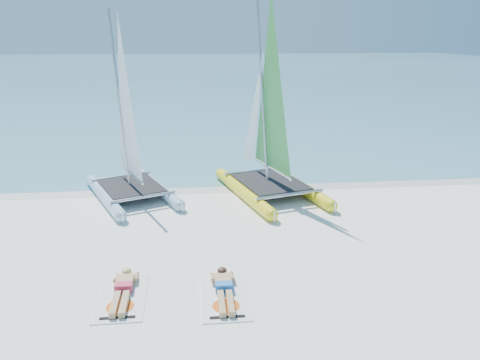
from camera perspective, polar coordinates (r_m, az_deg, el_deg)
The scene contains 9 objects.
ground at distance 11.99m, azimuth -1.84°, elevation -9.08°, with size 140.00×140.00×0.00m, color white.
sea at distance 73.89m, azimuth -5.50°, elevation 13.24°, with size 140.00×115.00×0.01m, color #7DC9D0.
wet_sand_strip at distance 17.07m, azimuth -3.19°, elevation -0.83°, with size 140.00×1.40×0.01m, color silver.
catamaran_blue at distance 16.03m, azimuth -13.56°, elevation 4.51°, with size 3.86×5.15×6.34m.
catamaran_yellow at distance 16.26m, azimuth 3.07°, elevation 6.30°, with size 3.75×5.66×7.03m.
towel_a at distance 10.49m, azimuth -14.14°, elevation -13.75°, with size 1.00×1.85×0.02m, color white.
sunbather_a at distance 10.60m, azimuth -14.04°, elevation -12.71°, with size 0.37×1.73×0.26m.
towel_b at distance 10.22m, azimuth -1.88°, elevation -14.08°, with size 1.00×1.85×0.02m, color white.
sunbather_b at distance 10.33m, azimuth -1.96°, elevation -13.01°, with size 0.37×1.73×0.26m.
Camera 1 is at (-0.73, -10.70, 5.36)m, focal length 35.00 mm.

